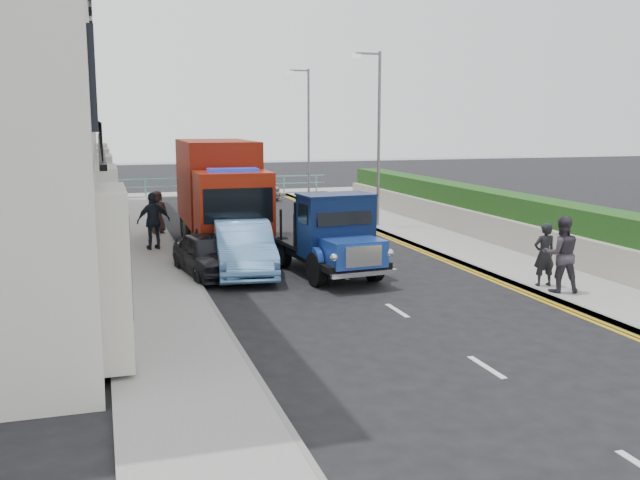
{
  "coord_description": "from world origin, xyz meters",
  "views": [
    {
      "loc": [
        -6.41,
        -12.69,
        4.34
      ],
      "look_at": [
        -1.25,
        3.98,
        1.4
      ],
      "focal_mm": 40.0,
      "sensor_mm": 36.0,
      "label": 1
    }
  ],
  "objects": [
    {
      "name": "seafront_railing",
      "position": [
        0.0,
        28.2,
        0.58
      ],
      "size": [
        13.0,
        0.08,
        1.11
      ],
      "color": "#59B2A5",
      "rests_on": "ground"
    },
    {
      "name": "garden_east",
      "position": [
        7.21,
        9.0,
        0.9
      ],
      "size": [
        1.45,
        28.0,
        1.75
      ],
      "color": "#B2AD9E",
      "rests_on": "ground"
    },
    {
      "name": "seafront_car_left",
      "position": [
        -0.5,
        22.83,
        0.66
      ],
      "size": [
        2.85,
        5.02,
        1.32
      ],
      "primitive_type": "imported",
      "rotation": [
        0.0,
        0.0,
        3.0
      ],
      "color": "black",
      "rests_on": "ground"
    },
    {
      "name": "pedestrian_east_far",
      "position": [
        4.4,
        2.06,
        1.07
      ],
      "size": [
        1.1,
        0.97,
        1.9
      ],
      "primitive_type": "imported",
      "rotation": [
        0.0,
        0.0,
        2.82
      ],
      "color": "#36313C",
      "rests_on": "pavement_east"
    },
    {
      "name": "lamp_mid",
      "position": [
        4.18,
        14.0,
        4.0
      ],
      "size": [
        1.23,
        0.18,
        7.0
      ],
      "color": "slate",
      "rests_on": "ground"
    },
    {
      "name": "pedestrian_west_near",
      "position": [
        -4.79,
        11.13,
        1.06
      ],
      "size": [
        1.17,
        0.67,
        1.88
      ],
      "primitive_type": "imported",
      "rotation": [
        0.0,
        0.0,
        3.34
      ],
      "color": "#19232D",
      "rests_on": "pavement_west"
    },
    {
      "name": "promenade",
      "position": [
        0.0,
        29.0,
        0.06
      ],
      "size": [
        30.0,
        2.5,
        0.12
      ],
      "primitive_type": "cube",
      "color": "gray",
      "rests_on": "ground"
    },
    {
      "name": "sea_plane",
      "position": [
        0.0,
        60.0,
        0.0
      ],
      "size": [
        120.0,
        120.0,
        0.0
      ],
      "primitive_type": "plane",
      "color": "slate",
      "rests_on": "ground"
    },
    {
      "name": "pedestrian_east_near",
      "position": [
        4.4,
        2.76,
        0.94
      ],
      "size": [
        0.61,
        0.42,
        1.64
      ],
      "primitive_type": "imported",
      "rotation": [
        0.0,
        0.0,
        3.1
      ],
      "color": "black",
      "rests_on": "pavement_east"
    },
    {
      "name": "pavement_east",
      "position": [
        5.3,
        9.0,
        0.06
      ],
      "size": [
        2.6,
        38.0,
        0.12
      ],
      "primitive_type": "cube",
      "color": "gray",
      "rests_on": "ground"
    },
    {
      "name": "parked_car_front",
      "position": [
        -3.6,
        7.0,
        0.61
      ],
      "size": [
        1.91,
        3.73,
        1.22
      ],
      "primitive_type": "imported",
      "rotation": [
        0.0,
        0.0,
        0.14
      ],
      "color": "black",
      "rests_on": "ground"
    },
    {
      "name": "pedestrian_west_far",
      "position": [
        -4.4,
        14.59,
        0.92
      ],
      "size": [
        0.84,
        0.61,
        1.61
      ],
      "primitive_type": "imported",
      "rotation": [
        0.0,
        0.0,
        0.13
      ],
      "color": "#443531",
      "rests_on": "pavement_west"
    },
    {
      "name": "ground",
      "position": [
        0.0,
        0.0,
        0.0
      ],
      "size": [
        120.0,
        120.0,
        0.0
      ],
      "primitive_type": "plane",
      "color": "black",
      "rests_on": "ground"
    },
    {
      "name": "parked_car_mid",
      "position": [
        -2.6,
        7.0,
        0.74
      ],
      "size": [
        2.05,
        4.64,
        1.48
      ],
      "primitive_type": "imported",
      "rotation": [
        0.0,
        0.0,
        -0.11
      ],
      "color": "#659DD9",
      "rests_on": "ground"
    },
    {
      "name": "pavement_west",
      "position": [
        -5.2,
        9.0,
        0.06
      ],
      "size": [
        2.4,
        38.0,
        0.12
      ],
      "primitive_type": "cube",
      "color": "gray",
      "rests_on": "ground"
    },
    {
      "name": "bedford_lorry",
      "position": [
        -0.31,
        5.77,
        1.07
      ],
      "size": [
        2.36,
        5.06,
        2.32
      ],
      "rotation": [
        0.0,
        0.0,
        0.09
      ],
      "color": "black",
      "rests_on": "ground"
    },
    {
      "name": "parked_car_rear",
      "position": [
        -2.6,
        12.0,
        0.74
      ],
      "size": [
        2.09,
        5.11,
        1.48
      ],
      "primitive_type": "imported",
      "rotation": [
        0.0,
        0.0,
        -0.0
      ],
      "color": "#A09FA4",
      "rests_on": "ground"
    },
    {
      "name": "seafront_car_right",
      "position": [
        1.7,
        26.39,
        0.71
      ],
      "size": [
        2.76,
        4.5,
        1.43
      ],
      "primitive_type": "imported",
      "rotation": [
        0.0,
        0.0,
        0.27
      ],
      "color": "#B9B8BD",
      "rests_on": "ground"
    },
    {
      "name": "lamp_far",
      "position": [
        4.18,
        24.0,
        4.0
      ],
      "size": [
        1.23,
        0.18,
        7.0
      ],
      "color": "slate",
      "rests_on": "ground"
    },
    {
      "name": "red_lorry",
      "position": [
        -2.44,
        11.89,
        1.93
      ],
      "size": [
        2.46,
        6.98,
        3.63
      ],
      "rotation": [
        0.0,
        0.0,
        -0.01
      ],
      "color": "black",
      "rests_on": "ground"
    }
  ]
}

